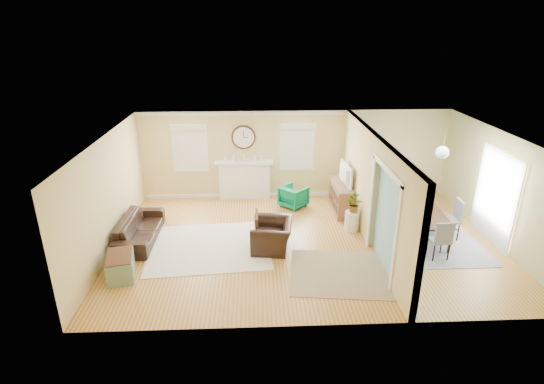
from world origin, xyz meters
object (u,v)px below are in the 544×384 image
at_px(credenza, 342,197).
at_px(green_chair, 294,196).
at_px(eames_chair, 272,235).
at_px(sofa, 140,229).
at_px(dining_table, 422,224).

bearing_deg(credenza, green_chair, 164.27).
height_order(eames_chair, credenza, credenza).
xyz_separation_m(eames_chair, green_chair, (0.72, 2.42, -0.03)).
height_order(eames_chair, green_chair, eames_chair).
bearing_deg(sofa, green_chair, -63.82).
xyz_separation_m(sofa, green_chair, (3.89, 1.87, 0.01)).
height_order(eames_chair, dining_table, eames_chair).
xyz_separation_m(green_chair, dining_table, (2.98, -1.97, 0.01)).
distance_m(credenza, dining_table, 2.32).
bearing_deg(eames_chair, sofa, -92.55).
distance_m(eames_chair, green_chair, 2.52).
bearing_deg(sofa, eames_chair, -99.31).
relative_size(green_chair, dining_table, 0.37).
relative_size(sofa, dining_table, 1.14).
distance_m(sofa, dining_table, 6.86).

